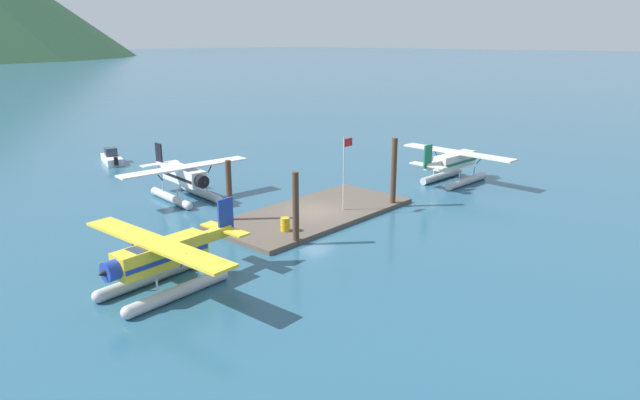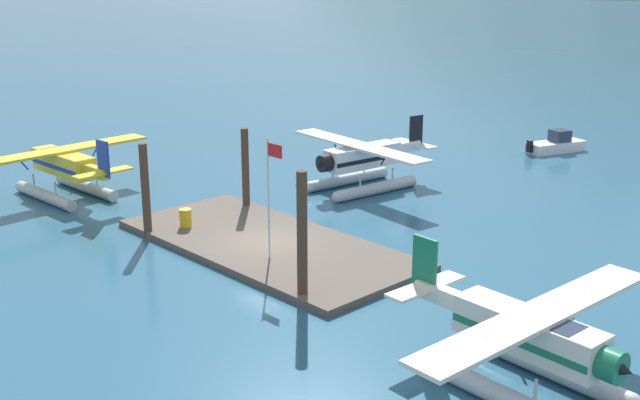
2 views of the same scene
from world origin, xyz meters
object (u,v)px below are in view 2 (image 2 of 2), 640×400
Objects in this scene: seaplane_white_bow_left at (362,163)px; seaplane_yellow_port_aft at (64,169)px; fuel_drum at (186,218)px; seaplane_cream_stbd_aft at (528,344)px; boat_white_open_north at (557,144)px; flagpole at (270,184)px.

seaplane_yellow_port_aft is (-10.33, -13.01, 0.00)m from seaplane_white_bow_left.
seaplane_white_bow_left is at bearing 87.03° from fuel_drum.
seaplane_yellow_port_aft is 1.00× the size of seaplane_cream_stbd_aft.
seaplane_white_bow_left and seaplane_yellow_port_aft have the same top height.
seaplane_cream_stbd_aft is (19.50, -1.09, 0.84)m from fuel_drum.
seaplane_yellow_port_aft is 2.21× the size of boat_white_open_north.
fuel_drum is 11.76m from seaplane_white_bow_left.
seaplane_yellow_port_aft reaches higher than fuel_drum.
seaplane_yellow_port_aft is at bearing -172.37° from fuel_drum.
seaplane_white_bow_left is 1.00× the size of seaplane_cream_stbd_aft.
seaplane_cream_stbd_aft is 2.22× the size of boat_white_open_north.
fuel_drum is (-6.13, -0.21, -2.88)m from flagpole.
boat_white_open_north is (-2.76, 28.25, -3.13)m from flagpole.
boat_white_open_north is at bearing 95.58° from flagpole.
seaplane_yellow_port_aft and seaplane_cream_stbd_aft have the same top height.
fuel_drum is 0.08× the size of seaplane_cream_stbd_aft.
boat_white_open_north is at bearing 83.25° from fuel_drum.
fuel_drum is 28.66m from boat_white_open_north.
seaplane_cream_stbd_aft reaches higher than fuel_drum.
seaplane_white_bow_left is 2.22× the size of boat_white_open_north.
flagpole reaches higher than seaplane_white_bow_left.
seaplane_cream_stbd_aft is at bearing -34.12° from seaplane_white_bow_left.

